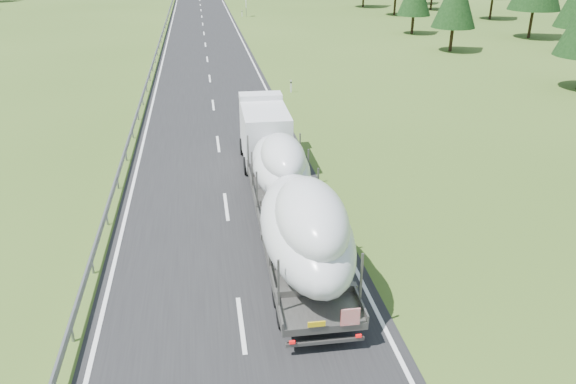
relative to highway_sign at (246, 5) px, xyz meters
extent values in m
plane|color=#3A541C|center=(-7.20, -80.00, -1.81)|extent=(400.00, 400.00, 0.00)
cube|color=black|center=(-7.20, 20.00, -1.80)|extent=(10.00, 400.00, 0.02)
cube|color=slate|center=(-12.50, 20.00, -1.21)|extent=(0.08, 400.00, 0.32)
cylinder|color=slate|center=(-12.50, -80.00, -1.51)|extent=(0.10, 0.10, 0.60)
cube|color=silver|center=(-0.70, -50.00, -1.31)|extent=(0.12, 0.07, 1.00)
cube|color=black|center=(-0.70, -50.00, -0.99)|extent=(0.13, 0.08, 0.12)
cube|color=silver|center=(-0.70, 0.00, -1.31)|extent=(0.12, 0.07, 1.00)
cube|color=black|center=(-0.70, 0.00, -0.99)|extent=(0.13, 0.08, 0.12)
cylinder|color=slate|center=(0.00, 0.00, -0.81)|extent=(0.08, 0.08, 2.00)
cube|color=silver|center=(0.00, 0.00, 0.19)|extent=(0.05, 0.90, 1.20)
cylinder|color=black|center=(33.10, -37.28, -0.19)|extent=(0.36, 0.36, 3.24)
cylinder|color=black|center=(33.70, -27.29, 0.23)|extent=(0.36, 0.36, 4.08)
cylinder|color=black|center=(37.65, -9.25, 0.05)|extent=(0.36, 0.36, 3.71)
cylinder|color=black|center=(19.99, -34.45, -0.27)|extent=(0.36, 0.36, 3.08)
cylinder|color=black|center=(20.23, -21.60, -0.41)|extent=(0.36, 0.36, 2.80)
cylinder|color=black|center=(24.46, -1.87, -0.02)|extent=(0.36, 0.36, 3.57)
cube|color=white|center=(-4.71, -65.77, 0.04)|extent=(2.49, 4.89, 2.72)
cube|color=black|center=(-4.71, -63.29, 0.53)|extent=(2.24, 0.10, 1.36)
cube|color=white|center=(-4.71, -63.63, 1.55)|extent=(2.44, 1.19, 0.29)
cube|color=#605E5A|center=(-4.71, -66.75, -1.27)|extent=(2.46, 2.94, 0.24)
cylinder|color=black|center=(-5.83, -64.02, -1.32)|extent=(0.35, 0.98, 0.97)
cylinder|color=black|center=(-3.59, -64.02, -1.32)|extent=(0.35, 0.98, 0.97)
cylinder|color=black|center=(-5.83, -67.13, -1.32)|extent=(0.35, 0.98, 0.97)
cylinder|color=black|center=(-3.59, -67.13, -1.32)|extent=(0.35, 0.98, 0.97)
cube|color=#605E5A|center=(-4.71, -75.01, -0.91)|extent=(2.78, 13.64, 0.25)
cube|color=#605E5A|center=(-6.00, -75.01, -0.67)|extent=(0.21, 13.61, 0.23)
cube|color=#605E5A|center=(-3.41, -75.01, -0.67)|extent=(0.21, 13.61, 0.23)
cube|color=#605E5A|center=(-6.00, -80.85, 0.14)|extent=(0.07, 0.07, 1.85)
cube|color=#605E5A|center=(-3.41, -80.85, 0.14)|extent=(0.07, 0.07, 1.85)
cube|color=#605E5A|center=(-6.00, -78.51, 0.14)|extent=(0.07, 0.07, 1.85)
cube|color=#605E5A|center=(-3.41, -78.51, 0.14)|extent=(0.07, 0.07, 1.85)
cube|color=#605E5A|center=(-6.00, -76.18, 0.14)|extent=(0.07, 0.07, 1.85)
cube|color=#605E5A|center=(-3.41, -76.18, 0.14)|extent=(0.07, 0.07, 1.85)
cube|color=#605E5A|center=(-6.00, -73.84, 0.14)|extent=(0.07, 0.07, 1.85)
cube|color=#605E5A|center=(-3.41, -73.84, 0.14)|extent=(0.07, 0.07, 1.85)
cube|color=#605E5A|center=(-6.00, -71.51, 0.14)|extent=(0.07, 0.07, 1.85)
cube|color=#605E5A|center=(-3.41, -71.51, 0.14)|extent=(0.07, 0.07, 1.85)
cube|color=#605E5A|center=(-6.00, -69.18, 0.14)|extent=(0.07, 0.07, 1.85)
cube|color=#605E5A|center=(-3.41, -69.18, 0.14)|extent=(0.07, 0.07, 1.85)
cylinder|color=black|center=(-5.78, -80.26, -1.32)|extent=(0.40, 0.98, 0.97)
cylinder|color=black|center=(-3.64, -80.26, -1.32)|extent=(0.40, 0.98, 0.97)
cylinder|color=black|center=(-5.78, -79.10, -1.32)|extent=(0.40, 0.98, 0.97)
cylinder|color=black|center=(-3.64, -79.10, -1.32)|extent=(0.40, 0.98, 0.97)
cube|color=#605E5A|center=(-4.71, -81.77, -1.37)|extent=(2.43, 0.14, 0.12)
cube|color=red|center=(-3.98, -81.84, -0.50)|extent=(0.58, 0.05, 0.58)
cube|color=yellow|center=(-5.00, -81.84, -0.64)|extent=(0.54, 0.04, 0.18)
cube|color=red|center=(-5.73, -81.84, -1.22)|extent=(0.18, 0.06, 0.10)
cube|color=red|center=(-3.69, -81.84, -1.22)|extent=(0.18, 0.06, 0.10)
ellipsoid|color=silver|center=(-4.71, -78.12, 0.55)|extent=(3.13, 7.77, 2.68)
ellipsoid|color=silver|center=(-4.71, -79.09, 1.49)|extent=(2.37, 4.92, 2.15)
ellipsoid|color=silver|center=(-4.71, -71.51, 0.31)|extent=(2.60, 6.61, 2.19)
ellipsoid|color=silver|center=(-4.71, -72.33, 1.08)|extent=(1.97, 4.19, 1.76)
camera|label=1|loc=(-8.00, -95.05, 9.76)|focal=35.00mm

